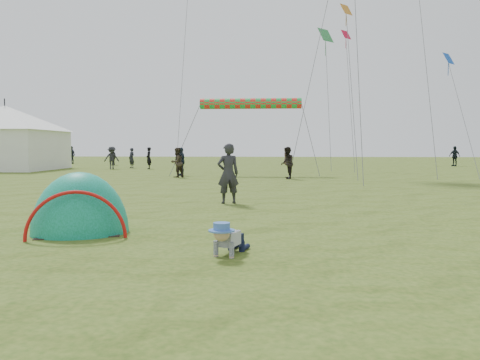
# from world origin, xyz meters

# --- Properties ---
(ground) EXTENTS (140.00, 140.00, 0.00)m
(ground) POSITION_xyz_m (0.00, 0.00, 0.00)
(ground) COLOR #2E4B14
(crawling_toddler) EXTENTS (0.72, 0.86, 0.56)m
(crawling_toddler) POSITION_xyz_m (0.13, -0.43, 0.28)
(crawling_toddler) COLOR black
(crawling_toddler) RESTS_ON ground
(popup_tent) EXTENTS (2.22, 2.00, 2.40)m
(popup_tent) POSITION_xyz_m (-2.95, 1.23, 0.00)
(popup_tent) COLOR #07773D
(popup_tent) RESTS_ON ground
(standing_adult) EXTENTS (0.75, 0.61, 1.78)m
(standing_adult) POSITION_xyz_m (-0.55, 6.17, 0.89)
(standing_adult) COLOR #27262C
(standing_adult) RESTS_ON ground
(event_marquee) EXTENTS (7.47, 7.47, 5.00)m
(event_marquee) POSITION_xyz_m (-18.81, 25.12, 2.50)
(event_marquee) COLOR white
(event_marquee) RESTS_ON ground
(crowd_person_0) EXTENTS (0.69, 0.65, 1.58)m
(crowd_person_0) POSITION_xyz_m (-10.48, 28.34, 0.79)
(crowd_person_0) COLOR black
(crowd_person_0) RESTS_ON ground
(crowd_person_1) EXTENTS (0.96, 1.00, 1.63)m
(crowd_person_1) POSITION_xyz_m (-4.57, 17.66, 0.81)
(crowd_person_1) COLOR #31281F
(crowd_person_1) RESTS_ON ground
(crowd_person_2) EXTENTS (0.83, 1.03, 1.64)m
(crowd_person_2) POSITION_xyz_m (-4.67, 19.30, 0.82)
(crowd_person_2) COLOR #1B2530
(crowd_person_2) RESTS_ON ground
(crowd_person_3) EXTENTS (0.73, 1.14, 1.68)m
(crowd_person_3) POSITION_xyz_m (-13.98, 33.84, 0.84)
(crowd_person_3) COLOR black
(crowd_person_3) RESTS_ON ground
(crowd_person_4) EXTENTS (0.55, 0.81, 1.61)m
(crowd_person_4) POSITION_xyz_m (1.77, 35.56, 0.81)
(crowd_person_4) COLOR #443128
(crowd_person_4) RESTS_ON ground
(crowd_person_6) EXTENTS (0.60, 0.73, 1.74)m
(crowd_person_6) POSITION_xyz_m (-20.31, 27.56, 0.87)
(crowd_person_6) COLOR black
(crowd_person_6) RESTS_ON ground
(crowd_person_7) EXTENTS (0.64, 0.82, 1.68)m
(crowd_person_7) POSITION_xyz_m (1.43, 16.94, 0.84)
(crowd_person_7) COLOR black
(crowd_person_7) RESTS_ON ground
(crowd_person_8) EXTENTS (0.92, 1.07, 1.73)m
(crowd_person_8) POSITION_xyz_m (16.13, 33.95, 0.86)
(crowd_person_8) COLOR black
(crowd_person_8) RESTS_ON ground
(crowd_person_9) EXTENTS (1.19, 1.07, 1.60)m
(crowd_person_9) POSITION_xyz_m (-7.08, 30.26, 0.80)
(crowd_person_9) COLOR black
(crowd_person_9) RESTS_ON ground
(crowd_person_12) EXTENTS (0.60, 0.71, 1.64)m
(crowd_person_12) POSITION_xyz_m (-8.71, 26.88, 0.82)
(crowd_person_12) COLOR black
(crowd_person_12) RESTS_ON ground
(crowd_person_14) EXTENTS (1.08, 0.91, 1.74)m
(crowd_person_14) POSITION_xyz_m (-19.37, 37.27, 0.87)
(crowd_person_14) COLOR #222734
(crowd_person_14) RESTS_ON ground
(crowd_person_15) EXTENTS (1.23, 0.95, 1.68)m
(crowd_person_15) POSITION_xyz_m (-11.53, 26.77, 0.84)
(crowd_person_15) COLOR #222227
(crowd_person_15) RESTS_ON ground
(rainbow_tube_kite) EXTENTS (6.11, 0.64, 0.64)m
(rainbow_tube_kite) POSITION_xyz_m (-0.71, 20.85, 4.28)
(rainbow_tube_kite) COLOR red
(diamond_kite_0) EXTENTS (0.83, 0.83, 0.68)m
(diamond_kite_0) POSITION_xyz_m (5.93, 28.06, 9.93)
(diamond_kite_0) COLOR red
(diamond_kite_1) EXTENTS (0.81, 0.81, 0.66)m
(diamond_kite_1) POSITION_xyz_m (4.89, 20.77, 9.69)
(diamond_kite_1) COLOR orange
(diamond_kite_3) EXTENTS (1.33, 1.33, 1.09)m
(diamond_kite_3) POSITION_xyz_m (4.58, 29.39, 10.23)
(diamond_kite_3) COLOR #2D8B46
(diamond_kite_4) EXTENTS (0.86, 0.86, 0.70)m
(diamond_kite_4) POSITION_xyz_m (11.25, 22.11, 7.02)
(diamond_kite_4) COLOR blue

